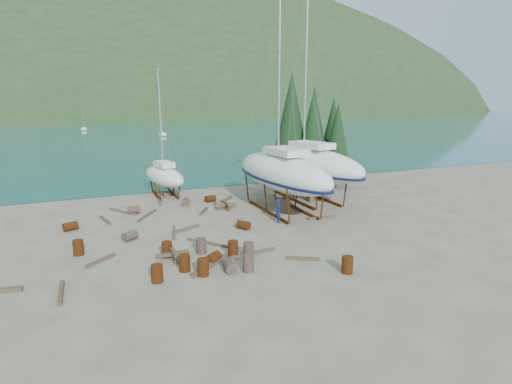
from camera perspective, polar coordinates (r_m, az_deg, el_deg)
name	(u,v)px	position (r m, az deg, el deg)	size (l,w,h in m)	color
ground	(244,235)	(26.22, -1.72, -6.12)	(600.00, 600.00, 0.00)	#5C5748
bay_water	(91,113)	(338.26, -22.50, 10.35)	(700.00, 700.00, 0.00)	#176475
far_hill	(91,113)	(343.25, -22.53, 10.37)	(800.00, 360.00, 110.00)	#1E351A
far_house_center	(53,114)	(213.37, -27.00, 9.88)	(6.60, 5.60, 5.60)	beige
far_house_right	(160,113)	(216.68, -13.50, 10.92)	(6.60, 5.60, 5.60)	beige
cypress_near_right	(314,129)	(41.31, 8.23, 8.88)	(3.60, 3.60, 10.00)	black
cypress_mid_right	(337,139)	(40.54, 11.51, 7.45)	(3.06, 3.06, 8.50)	black
cypress_back_left	(291,120)	(42.24, 5.06, 10.23)	(4.14, 4.14, 11.50)	black
cypress_far_right	(333,133)	(43.83, 10.88, 8.24)	(3.24, 3.24, 9.00)	black
moored_boat_mid	(163,135)	(105.12, -13.20, 7.99)	(2.00, 5.00, 6.05)	silver
moored_boat_far	(84,129)	(133.28, -23.36, 8.23)	(2.00, 5.00, 6.05)	silver
large_sailboat_near	(282,172)	(31.21, 3.71, 2.91)	(4.31, 12.65, 19.63)	silver
large_sailboat_far	(307,164)	(35.10, 7.35, 4.03)	(6.14, 12.99, 19.77)	silver
small_sailboat_shore	(164,176)	(37.52, -12.99, 2.27)	(3.60, 7.40, 11.35)	silver
worker	(279,211)	(28.60, 3.24, -2.70)	(0.64, 0.42, 1.74)	navy
drum_0	(157,273)	(20.09, -13.95, -11.23)	(0.58, 0.58, 0.88)	#5F3210
drum_1	(230,266)	(20.74, -3.79, -10.53)	(0.58, 0.58, 0.88)	#2D2823
drum_2	(70,226)	(29.73, -24.99, -4.47)	(0.58, 0.58, 0.88)	#5F3210
drum_3	(203,267)	(20.38, -7.57, -10.60)	(0.58, 0.58, 0.88)	#5F3210
drum_4	(210,199)	(34.80, -6.54, -0.95)	(0.58, 0.58, 0.88)	#5F3210
drum_5	(249,250)	(22.38, -1.06, -8.30)	(0.58, 0.58, 0.88)	#2D2823
drum_6	(244,225)	(27.28, -1.80, -4.73)	(0.58, 0.58, 0.88)	#5F3210
drum_7	(347,265)	(21.00, 12.91, -10.10)	(0.58, 0.58, 0.88)	#5F3210
drum_8	(78,247)	(24.88, -24.05, -7.25)	(0.58, 0.58, 0.88)	#5F3210
drum_9	(133,210)	(32.39, -17.10, -2.48)	(0.58, 0.58, 0.88)	#2D2823
drum_10	(185,263)	(21.01, -10.16, -9.95)	(0.58, 0.58, 0.88)	#5F3210
drum_11	(186,202)	(33.95, -10.02, -1.41)	(0.58, 0.58, 0.88)	#2D2823
drum_12	(213,258)	(21.82, -6.14, -9.37)	(0.58, 0.58, 0.88)	#5F3210
drum_13	(167,249)	(23.05, -12.61, -7.98)	(0.58, 0.58, 0.88)	#5F3210
drum_14	(233,248)	(22.65, -3.31, -8.05)	(0.58, 0.58, 0.88)	#5F3210
drum_15	(130,236)	(26.34, -17.56, -5.98)	(0.58, 0.58, 0.88)	#2D2823
drum_16	(201,246)	(23.20, -7.82, -7.65)	(0.58, 0.58, 0.88)	#2D2823
drum_17	(248,263)	(20.66, -1.12, -10.15)	(0.58, 0.58, 0.88)	#2D2823
timber_0	(123,212)	(33.00, -18.52, -2.69)	(0.14, 2.97, 0.14)	brown
timber_1	(321,218)	(29.99, 9.33, -3.65)	(0.19, 2.12, 0.19)	brown
timber_3	(208,243)	(24.70, -6.85, -7.24)	(0.15, 3.09, 0.15)	brown
timber_4	(187,229)	(27.51, -9.88, -5.21)	(0.17, 2.13, 0.17)	brown
timber_5	(252,253)	(22.92, -0.52, -8.74)	(0.16, 2.94, 0.16)	brown
timber_6	(226,199)	(35.23, -4.27, -1.06)	(0.19, 2.09, 0.19)	brown
timber_7	(303,258)	(22.33, 6.73, -9.42)	(0.17, 1.77, 0.17)	brown
timber_8	(203,211)	(31.63, -7.53, -2.74)	(0.19, 1.88, 0.19)	brown
timber_9	(160,202)	(35.27, -13.56, -1.40)	(0.15, 2.39, 0.15)	brown
timber_10	(216,206)	(33.17, -5.68, -1.98)	(0.16, 2.66, 0.16)	brown
timber_11	(174,232)	(26.96, -11.63, -5.68)	(0.15, 2.72, 0.15)	brown
timber_12	(101,260)	(23.52, -21.29, -9.07)	(0.17, 1.99, 0.17)	brown
timber_13	(11,290)	(21.82, -31.57, -11.80)	(0.22, 0.92, 0.22)	brown
timber_14	(61,292)	(20.52, -26.11, -12.75)	(0.18, 2.35, 0.18)	brown
timber_15	(147,215)	(31.44, -15.32, -3.22)	(0.15, 3.29, 0.15)	brown
timber_16	(210,265)	(21.43, -6.55, -10.31)	(0.23, 3.08, 0.23)	brown
timber_17	(106,220)	(31.04, -20.70, -3.79)	(0.16, 2.43, 0.16)	brown
timber_pile_fore	(173,254)	(22.69, -11.77, -8.66)	(1.80, 1.80, 0.60)	brown
timber_pile_aft	(226,205)	(32.41, -4.34, -1.91)	(1.80, 1.80, 0.60)	brown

